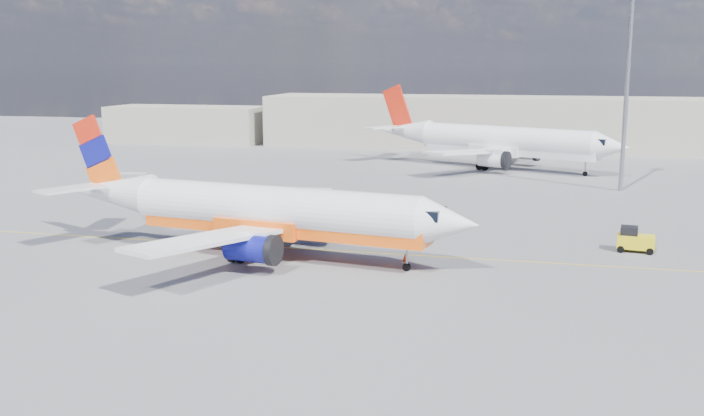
% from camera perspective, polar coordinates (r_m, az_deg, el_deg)
% --- Properties ---
extents(ground, '(240.00, 240.00, 0.00)m').
position_cam_1_polar(ground, '(53.85, -1.01, -3.92)').
color(ground, '#5C5C61').
rests_on(ground, ground).
extents(taxi_line, '(70.00, 0.15, 0.01)m').
position_cam_1_polar(taxi_line, '(56.67, -0.25, -3.17)').
color(taxi_line, gold).
rests_on(taxi_line, ground).
extents(terminal_main, '(70.00, 14.00, 8.00)m').
position_cam_1_polar(terminal_main, '(126.07, 9.86, 6.16)').
color(terminal_main, '#A8A291').
rests_on(terminal_main, ground).
extents(terminal_annex, '(26.00, 10.00, 6.00)m').
position_cam_1_polar(terminal_annex, '(135.94, -11.89, 5.98)').
color(terminal_annex, '#A8A291').
rests_on(terminal_annex, ground).
extents(main_jet, '(31.95, 24.91, 9.66)m').
position_cam_1_polar(main_jet, '(55.00, -6.44, -0.24)').
color(main_jet, white).
rests_on(main_jet, ground).
extents(second_jet, '(33.91, 25.58, 10.41)m').
position_cam_1_polar(second_jet, '(101.55, 10.63, 4.78)').
color(second_jet, white).
rests_on(second_jet, ground).
extents(gse_tug, '(2.72, 1.87, 1.83)m').
position_cam_1_polar(gse_tug, '(60.01, 19.86, -2.20)').
color(gse_tug, black).
rests_on(gse_tug, ground).
extents(traffic_cone, '(0.44, 0.44, 0.61)m').
position_cam_1_polar(traffic_cone, '(53.77, 3.88, -3.64)').
color(traffic_cone, white).
rests_on(traffic_cone, ground).
extents(floodlight_mast, '(1.58, 1.58, 21.70)m').
position_cam_1_polar(floodlight_mast, '(86.73, 19.45, 9.70)').
color(floodlight_mast, gray).
rests_on(floodlight_mast, ground).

